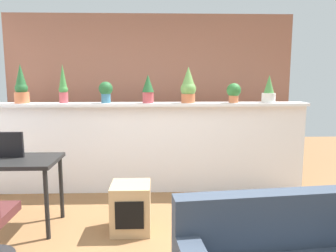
{
  "coord_description": "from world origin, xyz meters",
  "views": [
    {
      "loc": [
        0.1,
        -2.49,
        1.6
      ],
      "look_at": [
        0.23,
        1.26,
        1.03
      ],
      "focal_mm": 35.53,
      "sensor_mm": 36.0,
      "label": 1
    }
  ],
  "objects": [
    {
      "name": "potted_plant_3",
      "position": [
        -0.01,
        1.92,
        1.44
      ],
      "size": [
        0.16,
        0.16,
        0.38
      ],
      "color": "#B7474C",
      "rests_on": "plant_shelf"
    },
    {
      "name": "divider_wall",
      "position": [
        0.0,
        2.0,
        0.6
      ],
      "size": [
        4.26,
        0.16,
        1.2
      ],
      "primitive_type": "cube",
      "color": "white",
      "rests_on": "ground"
    },
    {
      "name": "potted_plant_1",
      "position": [
        -1.14,
        1.98,
        1.47
      ],
      "size": [
        0.12,
        0.12,
        0.51
      ],
      "color": "#B7474C",
      "rests_on": "plant_shelf"
    },
    {
      "name": "plant_shelf",
      "position": [
        0.0,
        1.96,
        1.22
      ],
      "size": [
        4.26,
        0.29,
        0.04
      ],
      "primitive_type": "cube",
      "color": "white",
      "rests_on": "divider_wall"
    },
    {
      "name": "potted_plant_2",
      "position": [
        -0.57,
        1.96,
        1.4
      ],
      "size": [
        0.19,
        0.19,
        0.28
      ],
      "color": "#386B84",
      "rests_on": "plant_shelf"
    },
    {
      "name": "side_cube_shelf",
      "position": [
        -0.17,
        0.79,
        0.25
      ],
      "size": [
        0.4,
        0.41,
        0.5
      ],
      "color": "tan",
      "rests_on": "ground"
    },
    {
      "name": "desk",
      "position": [
        -1.48,
        0.89,
        0.67
      ],
      "size": [
        1.1,
        0.6,
        0.75
      ],
      "color": "black",
      "rests_on": "ground"
    },
    {
      "name": "brick_wall_behind",
      "position": [
        0.0,
        2.6,
        1.25
      ],
      "size": [
        4.26,
        0.1,
        2.5
      ],
      "primitive_type": "cube",
      "color": "#935B47",
      "rests_on": "ground"
    },
    {
      "name": "potted_plant_4",
      "position": [
        0.52,
        1.94,
        1.46
      ],
      "size": [
        0.21,
        0.21,
        0.48
      ],
      "color": "#C66B42",
      "rests_on": "plant_shelf"
    },
    {
      "name": "tv_monitor",
      "position": [
        -1.5,
        0.97,
        0.88
      ],
      "size": [
        0.4,
        0.04,
        0.27
      ],
      "primitive_type": "cube",
      "color": "black",
      "rests_on": "desk"
    },
    {
      "name": "potted_plant_6",
      "position": [
        1.62,
        1.96,
        1.4
      ],
      "size": [
        0.18,
        0.18,
        0.37
      ],
      "color": "silver",
      "rests_on": "plant_shelf"
    },
    {
      "name": "potted_plant_5",
      "position": [
        1.13,
        1.94,
        1.38
      ],
      "size": [
        0.19,
        0.19,
        0.26
      ],
      "color": "#C66B42",
      "rests_on": "plant_shelf"
    },
    {
      "name": "potted_plant_0",
      "position": [
        -1.68,
        1.95,
        1.46
      ],
      "size": [
        0.19,
        0.19,
        0.51
      ],
      "color": "#C66B42",
      "rests_on": "plant_shelf"
    }
  ]
}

